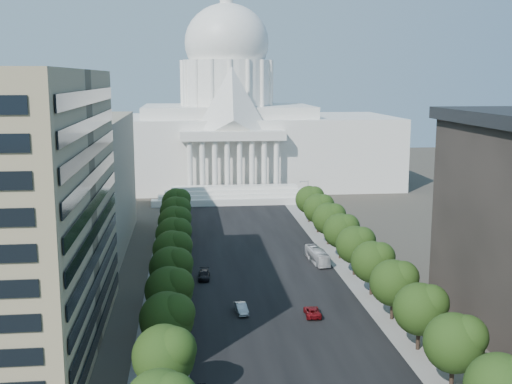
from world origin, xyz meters
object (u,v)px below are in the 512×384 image
object	(u,v)px
car_silver	(241,309)
city_bus	(317,256)
car_red	(312,312)
car_dark_b	(204,275)

from	to	relation	value
car_silver	city_bus	xyz separation A→B (m)	(18.62, 27.90, 0.69)
car_red	car_dark_b	world-z (taller)	car_dark_b
car_red	city_bus	size ratio (longest dim) A/B	0.49
car_silver	car_dark_b	distance (m)	19.96
car_silver	city_bus	bearing A→B (deg)	49.95
car_silver	car_red	world-z (taller)	car_silver
car_red	car_dark_b	bearing A→B (deg)	-49.56
car_red	car_silver	bearing A→B (deg)	-10.53
car_dark_b	car_silver	bearing A→B (deg)	-70.53
car_red	city_bus	xyz separation A→B (m)	(7.05, 30.45, 0.77)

